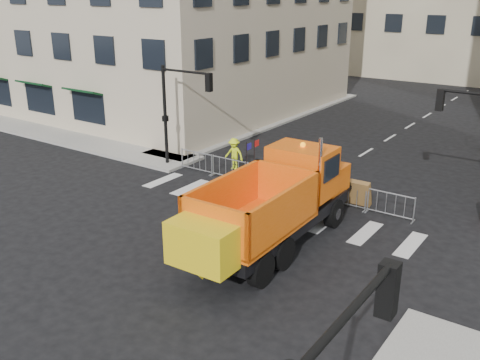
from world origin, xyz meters
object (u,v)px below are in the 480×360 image
Objects in this scene: plow_truck at (272,203)px; cop_c at (327,192)px; cop_a at (300,181)px; worker at (234,154)px; cop_b at (335,188)px.

plow_truck reaches higher than cop_c.
cop_a reaches higher than worker.
cop_b is (1.71, 0.00, 0.02)m from cop_a.
worker is at bearing -44.60° from cop_c.
cop_b is at bearing -16.56° from worker.
plow_truck is at bearing -47.84° from worker.
plow_truck is at bearing 98.29° from cop_a.
cop_b is 0.39m from cop_c.
plow_truck is 5.00m from cop_a.
plow_truck is 5.41× the size of cop_b.
cop_c is 6.68m from worker.
worker is (-6.25, 6.40, -0.82)m from plow_truck.
cop_a is at bearing -39.43° from cop_c.
plow_truck is 5.87× the size of cop_c.
cop_c is (0.12, 4.38, -0.91)m from plow_truck.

